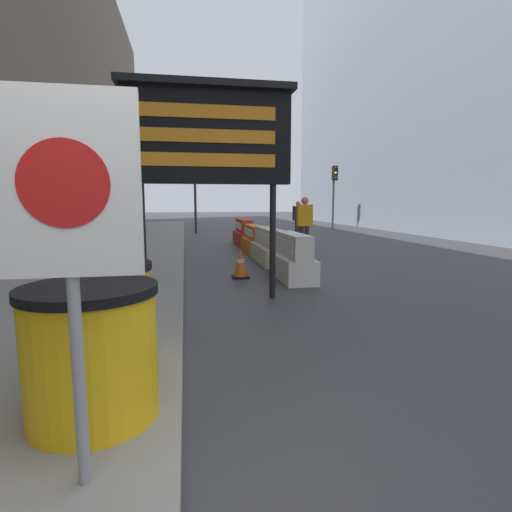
# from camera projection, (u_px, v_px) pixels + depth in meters

# --- Properties ---
(barrel_drum_foreground) EXTENTS (0.86, 0.86, 0.88)m
(barrel_drum_foreground) POSITION_uv_depth(u_px,v_px,m) (92.00, 352.00, 2.58)
(barrel_drum_foreground) COLOR yellow
(barrel_drum_foreground) RESTS_ON sidewalk_left
(barrel_drum_middle) EXTENTS (0.86, 0.86, 0.88)m
(barrel_drum_middle) POSITION_uv_depth(u_px,v_px,m) (103.00, 313.00, 3.48)
(barrel_drum_middle) COLOR yellow
(barrel_drum_middle) RESTS_ON sidewalk_left
(warning_sign) EXTENTS (0.66, 0.08, 1.91)m
(warning_sign) POSITION_uv_depth(u_px,v_px,m) (67.00, 214.00, 1.81)
(warning_sign) COLOR gray
(warning_sign) RESTS_ON sidewalk_left
(message_board) EXTENTS (2.64, 0.36, 3.32)m
(message_board) POSITION_uv_depth(u_px,v_px,m) (208.00, 137.00, 6.00)
(message_board) COLOR black
(message_board) RESTS_ON ground_plane
(jersey_barrier_white) EXTENTS (0.60, 1.65, 0.93)m
(jersey_barrier_white) POSITION_uv_depth(u_px,v_px,m) (293.00, 259.00, 8.04)
(jersey_barrier_white) COLOR silver
(jersey_barrier_white) RESTS_ON ground_plane
(jersey_barrier_cream) EXTENTS (0.64, 2.11, 0.89)m
(jersey_barrier_cream) POSITION_uv_depth(u_px,v_px,m) (269.00, 248.00, 10.27)
(jersey_barrier_cream) COLOR beige
(jersey_barrier_cream) RESTS_ON ground_plane
(jersey_barrier_orange_near) EXTENTS (0.60, 1.94, 0.83)m
(jersey_barrier_orange_near) POSITION_uv_depth(u_px,v_px,m) (254.00, 240.00, 12.46)
(jersey_barrier_orange_near) COLOR orange
(jersey_barrier_orange_near) RESTS_ON ground_plane
(jersey_barrier_red_striped) EXTENTS (0.60, 1.88, 0.93)m
(jersey_barrier_red_striped) POSITION_uv_depth(u_px,v_px,m) (244.00, 233.00, 14.71)
(jersey_barrier_red_striped) COLOR red
(jersey_barrier_red_striped) RESTS_ON ground_plane
(traffic_cone_near) EXTENTS (0.34, 0.34, 0.62)m
(traffic_cone_near) POSITION_uv_depth(u_px,v_px,m) (241.00, 264.00, 8.20)
(traffic_cone_near) COLOR black
(traffic_cone_near) RESTS_ON ground_plane
(traffic_light_near_curb) EXTENTS (0.28, 0.45, 4.07)m
(traffic_light_near_curb) POSITION_uv_depth(u_px,v_px,m) (195.00, 173.00, 19.66)
(traffic_light_near_curb) COLOR #2D2D30
(traffic_light_near_curb) RESTS_ON ground_plane
(traffic_light_far_side) EXTENTS (0.28, 0.45, 3.64)m
(traffic_light_far_side) POSITION_uv_depth(u_px,v_px,m) (334.00, 183.00, 23.37)
(traffic_light_far_side) COLOR #2D2D30
(traffic_light_far_side) RESTS_ON ground_plane
(pedestrian_worker) EXTENTS (0.44, 0.28, 1.59)m
(pedestrian_worker) POSITION_uv_depth(u_px,v_px,m) (298.00, 216.00, 17.21)
(pedestrian_worker) COLOR #23283D
(pedestrian_worker) RESTS_ON ground_plane
(pedestrian_passerby) EXTENTS (0.47, 0.30, 1.71)m
(pedestrian_passerby) POSITION_uv_depth(u_px,v_px,m) (305.00, 220.00, 12.19)
(pedestrian_passerby) COLOR #333338
(pedestrian_passerby) RESTS_ON ground_plane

